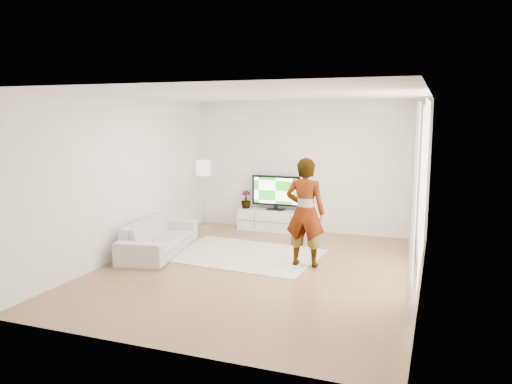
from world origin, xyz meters
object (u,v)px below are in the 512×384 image
(player, at_px, (305,212))
(floor_lamp, at_px, (203,171))
(media_console, at_px, (275,220))
(sofa, at_px, (159,237))
(rug, at_px, (243,254))
(television, at_px, (276,191))

(player, height_order, floor_lamp, player)
(media_console, bearing_deg, player, -61.15)
(media_console, relative_size, sofa, 0.77)
(rug, xyz_separation_m, floor_lamp, (-1.64, 1.73, 1.28))
(television, distance_m, sofa, 2.91)
(media_console, bearing_deg, floor_lamp, -169.36)
(media_console, height_order, television, television)
(media_console, height_order, sofa, sofa)
(media_console, xyz_separation_m, sofa, (-1.42, -2.44, 0.08))
(television, relative_size, rug, 0.41)
(sofa, xyz_separation_m, floor_lamp, (-0.15, 2.15, 0.98))
(rug, bearing_deg, media_console, 91.77)
(television, bearing_deg, sofa, -119.92)
(player, height_order, sofa, player)
(sofa, distance_m, floor_lamp, 2.36)
(television, height_order, rug, television)
(rug, bearing_deg, floor_lamp, 133.41)
(media_console, height_order, floor_lamp, floor_lamp)
(media_console, xyz_separation_m, player, (1.26, -2.29, 0.69))
(floor_lamp, bearing_deg, rug, -46.59)
(floor_lamp, bearing_deg, television, 11.61)
(television, distance_m, floor_lamp, 1.66)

